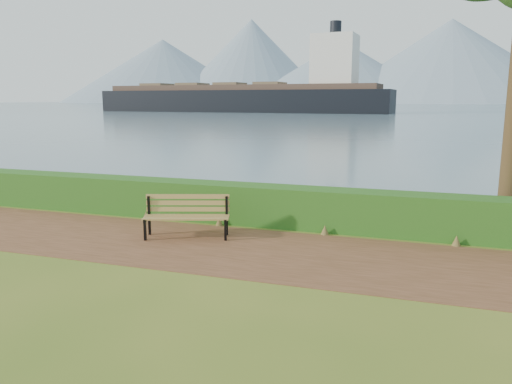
% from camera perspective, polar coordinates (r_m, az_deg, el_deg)
% --- Properties ---
extents(ground, '(140.00, 140.00, 0.00)m').
position_cam_1_polar(ground, '(10.48, -2.96, -7.02)').
color(ground, '#49631C').
rests_on(ground, ground).
extents(path, '(40.00, 3.40, 0.01)m').
position_cam_1_polar(path, '(10.74, -2.37, -6.54)').
color(path, '#52331C').
rests_on(path, ground).
extents(hedge, '(32.00, 0.85, 1.00)m').
position_cam_1_polar(hedge, '(12.73, 1.28, -1.51)').
color(hedge, '#1B4F16').
rests_on(hedge, ground).
extents(water, '(700.00, 510.00, 0.00)m').
position_cam_1_polar(water, '(269.34, 17.88, 9.42)').
color(water, slate).
rests_on(water, ground).
extents(mountains, '(585.00, 190.00, 70.00)m').
position_cam_1_polar(mountains, '(416.27, 17.10, 13.52)').
color(mountains, slate).
rests_on(mountains, ground).
extents(bench, '(2.03, 1.14, 0.98)m').
position_cam_1_polar(bench, '(11.67, -7.89, -2.40)').
color(bench, black).
rests_on(bench, ground).
extents(cargo_ship, '(73.04, 15.77, 22.00)m').
position_cam_1_polar(cargo_ship, '(121.84, -0.77, 10.65)').
color(cargo_ship, black).
rests_on(cargo_ship, ground).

